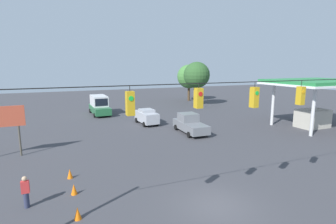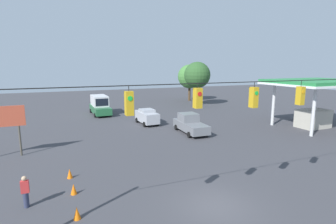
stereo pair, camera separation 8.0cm
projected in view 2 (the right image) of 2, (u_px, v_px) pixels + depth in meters
ground_plane at (216, 206)px, 14.19m from camera, size 140.00×140.00×0.00m
overhead_signal_span at (226, 124)px, 12.80m from camera, size 22.31×0.38×7.15m
box_truck_green_withflow_deep at (100, 105)px, 40.39m from camera, size 2.71×6.63×2.89m
sedan_silver_oncoming_deep at (147, 116)px, 33.75m from camera, size 2.21×4.45×1.94m
pickup_truck_grey_oncoming_far at (190, 124)px, 29.47m from camera, size 2.41×5.55×2.12m
traffic_cone_nearest at (77, 213)px, 12.94m from camera, size 0.36×0.36×0.65m
traffic_cone_second at (74, 189)px, 15.45m from camera, size 0.36×0.36×0.65m
traffic_cone_third at (70, 174)px, 17.65m from camera, size 0.36×0.36×0.65m
gas_station at (316, 93)px, 31.36m from camera, size 10.53×8.22×5.79m
roadside_billboard at (0, 121)px, 21.13m from camera, size 3.66×0.16×4.28m
pedestrian at (25, 192)px, 13.93m from camera, size 0.40×0.28×1.77m
tree_horizon_left at (197, 75)px, 48.18m from camera, size 4.83×4.83×8.11m
tree_horizon_right at (190, 77)px, 55.09m from camera, size 4.98×4.98×7.64m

